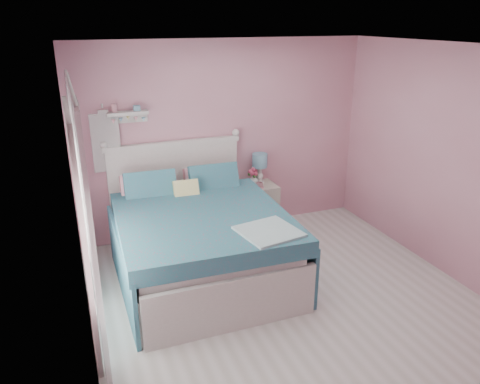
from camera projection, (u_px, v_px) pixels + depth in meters
floor at (297, 311)px, 4.82m from camera, size 4.50×4.50×0.00m
room_shell at (304, 164)px, 4.26m from camera, size 4.50×4.50×4.50m
bed at (199, 240)px, 5.38m from camera, size 1.88×2.34×1.34m
nightstand at (259, 207)px, 6.60m from camera, size 0.46×0.45×0.66m
table_lamp at (260, 163)px, 6.47m from camera, size 0.21×0.21×0.42m
vase at (253, 179)px, 6.48m from camera, size 0.14×0.14×0.14m
teacup at (260, 185)px, 6.36m from camera, size 0.11×0.11×0.07m
roses at (253, 172)px, 6.44m from camera, size 0.14×0.11×0.12m
wall_shelf at (127, 114)px, 5.70m from camera, size 0.50×0.15×0.25m
hanging_dress at (106, 143)px, 5.71m from camera, size 0.34×0.03×0.72m
french_door at (82, 231)px, 4.13m from camera, size 0.04×1.32×2.16m
curtain_near at (94, 257)px, 3.46m from camera, size 0.04×0.40×2.32m
curtain_far at (82, 191)px, 4.76m from camera, size 0.04×0.40×2.32m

